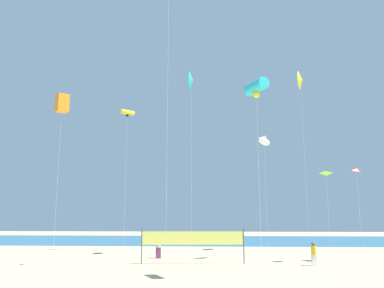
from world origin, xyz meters
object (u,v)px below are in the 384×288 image
object	(u,v)px
beachgoer_sage_shirt	(158,246)
beachgoer_mustard_shirt	(314,253)
kite_lime_diamond	(326,173)
kite_white_inflatable	(264,142)
kite_red_diamond	(357,170)
volleyball_net	(193,240)
kite_orange_box	(62,103)
kite_cyan_delta	(192,81)
kite_yellow_tube	(127,113)
kite_yellow_delta	(301,80)
kite_cyan_tube	(256,88)
kite_orange_diamond	(169,9)

from	to	relation	value
beachgoer_sage_shirt	beachgoer_mustard_shirt	xyz separation A→B (m)	(10.89, -3.88, -0.12)
beachgoer_mustard_shirt	kite_lime_diamond	bearing A→B (deg)	133.36
kite_white_inflatable	kite_red_diamond	bearing A→B (deg)	-6.77
volleyball_net	kite_orange_box	distance (m)	13.89
beachgoer_sage_shirt	kite_cyan_delta	size ratio (longest dim) A/B	0.11
kite_cyan_delta	kite_white_inflatable	world-z (taller)	kite_cyan_delta
kite_yellow_tube	kite_white_inflatable	bearing A→B (deg)	-27.36
beachgoer_mustard_shirt	kite_red_diamond	bearing A→B (deg)	119.09
beachgoer_mustard_shirt	kite_yellow_tube	size ratio (longest dim) A/B	0.12
kite_yellow_tube	kite_yellow_delta	world-z (taller)	kite_yellow_delta
kite_yellow_tube	kite_cyan_tube	bearing A→B (deg)	-56.12
kite_orange_diamond	beachgoer_mustard_shirt	bearing A→B (deg)	19.87
kite_orange_diamond	kite_lime_diamond	bearing A→B (deg)	23.20
kite_lime_diamond	kite_yellow_delta	distance (m)	12.27
beachgoer_mustard_shirt	kite_cyan_delta	xyz separation A→B (m)	(-8.38, 4.94, 13.80)
kite_yellow_delta	kite_orange_box	xyz separation A→B (m)	(-19.64, -8.38, -4.38)
volleyball_net	kite_white_inflatable	xyz separation A→B (m)	(5.40, 2.02, 7.23)
beachgoer_sage_shirt	kite_cyan_tube	bearing A→B (deg)	136.85
beachgoer_sage_shirt	kite_orange_box	bearing A→B (deg)	40.49
kite_orange_box	kite_orange_diamond	bearing A→B (deg)	-25.25
beachgoer_sage_shirt	kite_yellow_tube	size ratio (longest dim) A/B	0.13
volleyball_net	kite_cyan_delta	world-z (taller)	kite_cyan_delta
kite_lime_diamond	kite_orange_box	bearing A→B (deg)	-177.82
kite_lime_diamond	kite_orange_box	xyz separation A→B (m)	(-19.30, -0.74, 5.21)
kite_lime_diamond	kite_yellow_tube	distance (m)	19.18
kite_lime_diamond	kite_yellow_tube	bearing A→B (deg)	154.57
volleyball_net	kite_orange_box	bearing A→B (deg)	-179.02
kite_cyan_tube	kite_yellow_delta	xyz separation A→B (m)	(6.06, 15.60, 5.75)
kite_cyan_delta	kite_orange_diamond	bearing A→B (deg)	-97.33
kite_orange_diamond	kite_white_inflatable	xyz separation A→B (m)	(6.80, 6.14, -7.87)
kite_red_diamond	kite_yellow_delta	size ratio (longest dim) A/B	0.41
beachgoer_mustard_shirt	kite_orange_box	distance (m)	20.79
beachgoer_sage_shirt	kite_cyan_tube	size ratio (longest dim) A/B	0.17
kite_red_diamond	kite_cyan_delta	distance (m)	15.02
kite_lime_diamond	kite_orange_box	world-z (taller)	kite_orange_box
kite_yellow_delta	beachgoer_sage_shirt	bearing A→B (deg)	-158.40
beachgoer_mustard_shirt	kite_red_diamond	distance (m)	7.17
kite_orange_diamond	kite_white_inflatable	world-z (taller)	kite_orange_diamond
kite_red_diamond	kite_cyan_delta	bearing A→B (deg)	166.29
kite_lime_diamond	kite_cyan_delta	bearing A→B (deg)	159.57
beachgoer_mustard_shirt	kite_orange_diamond	bearing A→B (deg)	-67.50
kite_red_diamond	kite_lime_diamond	distance (m)	2.53
kite_yellow_tube	beachgoer_mustard_shirt	bearing A→B (deg)	-31.32
beachgoer_sage_shirt	kite_orange_diamond	size ratio (longest dim) A/B	0.10
kite_red_diamond	kite_orange_box	world-z (taller)	kite_orange_box
kite_orange_diamond	kite_cyan_delta	distance (m)	8.68
kite_red_diamond	kite_yellow_delta	world-z (taller)	kite_yellow_delta
kite_red_diamond	kite_yellow_tube	bearing A→B (deg)	159.32
kite_red_diamond	kite_cyan_tube	distance (m)	12.40
kite_cyan_delta	kite_yellow_delta	world-z (taller)	kite_yellow_delta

